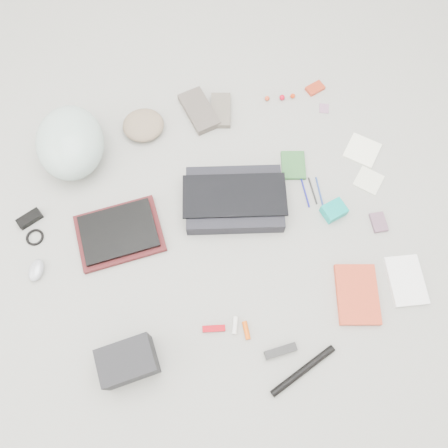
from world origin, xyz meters
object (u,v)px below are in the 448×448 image
object	(u,v)px
laptop	(118,232)
accordion_wallet	(334,211)
bike_helmet	(70,143)
messenger_bag	(234,199)
book_red	(357,294)
camera_bag	(128,362)

from	to	relation	value
laptop	accordion_wallet	distance (m)	0.90
laptop	bike_helmet	size ratio (longest dim) A/B	0.85
messenger_bag	bike_helmet	distance (m)	0.74
accordion_wallet	messenger_bag	bearing A→B (deg)	144.78
laptop	bike_helmet	distance (m)	0.44
book_red	camera_bag	bearing A→B (deg)	-163.59
bike_helmet	laptop	bearing A→B (deg)	-69.11
book_red	bike_helmet	bearing A→B (deg)	151.66
camera_bag	bike_helmet	bearing A→B (deg)	90.22
bike_helmet	camera_bag	xyz separation A→B (m)	(0.02, -0.94, -0.04)
camera_bag	accordion_wallet	size ratio (longest dim) A/B	2.11
messenger_bag	accordion_wallet	xyz separation A→B (m)	(0.38, -0.17, -0.01)
laptop	accordion_wallet	world-z (taller)	accordion_wallet
messenger_bag	bike_helmet	bearing A→B (deg)	159.77
camera_bag	messenger_bag	bearing A→B (deg)	40.36
laptop	accordion_wallet	size ratio (longest dim) A/B	3.25
bike_helmet	book_red	xyz separation A→B (m)	(0.92, -0.96, -0.09)
book_red	messenger_bag	bearing A→B (deg)	140.02
bike_helmet	camera_bag	distance (m)	0.94
bike_helmet	book_red	size ratio (longest dim) A/B	1.49
bike_helmet	camera_bag	size ratio (longest dim) A/B	1.82
laptop	camera_bag	size ratio (longest dim) A/B	1.54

